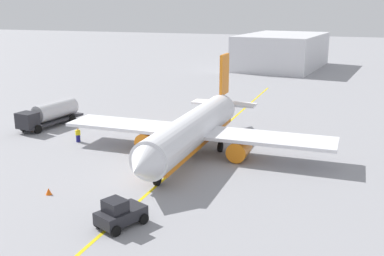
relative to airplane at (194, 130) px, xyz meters
name	(u,v)px	position (x,y,z in m)	size (l,w,h in m)	color
ground_plane	(192,155)	(0.49, -0.01, -2.64)	(400.00, 400.00, 0.00)	#939399
airplane	(194,130)	(0.00, 0.00, 0.00)	(28.98, 30.07, 9.64)	white
fuel_tanker	(50,114)	(-4.85, -21.81, -0.92)	(10.30, 4.06, 3.15)	#2D2D33
pushback_tug	(120,213)	(17.93, 0.35, -1.63)	(4.10, 3.49, 2.20)	#232328
refueling_worker	(78,135)	(0.31, -14.32, -1.82)	(0.63, 0.62, 1.71)	navy
safety_cone_nose	(49,191)	(14.70, -8.17, -2.34)	(0.53, 0.53, 0.59)	#F2590F
distant_hangar	(282,51)	(-73.87, -1.06, 1.58)	(31.04, 21.47, 8.45)	silver
taxi_line_marking	(192,155)	(0.49, -0.01, -2.63)	(87.27, 0.30, 0.01)	yellow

